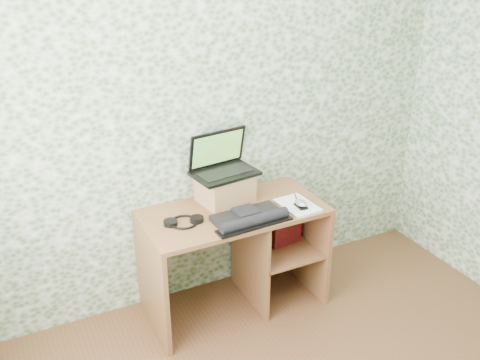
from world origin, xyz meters
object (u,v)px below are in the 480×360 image
riser (225,188)px  keyboard (250,218)px  laptop (222,163)px  notepad (297,205)px  desk (242,241)px

riser → keyboard: 0.33m
keyboard → laptop: bearing=90.7°
notepad → riser: bearing=141.3°
desk → laptop: laptop is taller
laptop → riser: bearing=-97.6°
riser → keyboard: (0.02, -0.32, -0.07)m
keyboard → riser: bearing=91.2°
laptop → notepad: laptop is taller
riser → laptop: bearing=90.0°
laptop → notepad: (0.40, -0.33, -0.25)m
laptop → keyboard: (0.02, -0.37, -0.24)m
desk → laptop: 0.56m
laptop → notepad: bearing=-47.0°
desk → laptop: (-0.07, 0.16, 0.53)m
desk → notepad: (0.33, -0.17, 0.28)m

